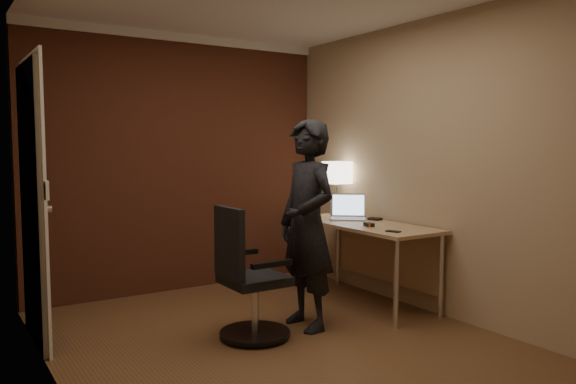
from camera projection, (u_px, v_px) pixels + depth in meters
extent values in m
plane|color=brown|center=(288.00, 347.00, 3.97)|extent=(4.00, 4.00, 0.00)
plane|color=tan|center=(179.00, 163.00, 5.54)|extent=(3.00, 0.00, 3.00)
plane|color=tan|center=(565.00, 191.00, 2.19)|extent=(3.00, 0.00, 3.00)
plane|color=tan|center=(58.00, 178.00, 3.06)|extent=(0.00, 4.00, 4.00)
plane|color=tan|center=(439.00, 167.00, 4.68)|extent=(0.00, 4.00, 4.00)
cube|color=brown|center=(180.00, 163.00, 5.52)|extent=(2.98, 0.06, 2.50)
cube|color=silver|center=(179.00, 38.00, 5.41)|extent=(3.00, 0.08, 0.08)
cube|color=silver|center=(439.00, 18.00, 4.55)|extent=(0.08, 4.00, 0.08)
cube|color=silver|center=(32.00, 205.00, 4.02)|extent=(0.05, 0.82, 2.02)
cube|color=silver|center=(35.00, 205.00, 4.02)|extent=(0.02, 0.92, 2.12)
cylinder|color=silver|center=(47.00, 209.00, 3.76)|extent=(0.05, 0.05, 0.05)
cube|color=silver|center=(46.00, 190.00, 3.45)|extent=(0.02, 0.08, 0.12)
cube|color=tan|center=(363.00, 225.00, 5.04)|extent=(0.60, 1.50, 0.03)
cube|color=tan|center=(386.00, 253.00, 5.21)|extent=(0.02, 1.38, 0.54)
cylinder|color=silver|center=(396.00, 284.00, 4.36)|extent=(0.04, 0.04, 0.70)
cylinder|color=silver|center=(298.00, 255.00, 5.51)|extent=(0.04, 0.04, 0.70)
cylinder|color=silver|center=(441.00, 276.00, 4.63)|extent=(0.04, 0.04, 0.70)
cylinder|color=silver|center=(338.00, 250.00, 5.78)|extent=(0.04, 0.04, 0.70)
cube|color=silver|center=(337.00, 214.00, 5.64)|extent=(0.11, 0.11, 0.01)
cylinder|color=silver|center=(337.00, 198.00, 5.63)|extent=(0.01, 0.01, 0.30)
cube|color=white|center=(337.00, 173.00, 5.60)|extent=(0.22, 0.22, 0.22)
cube|color=silver|center=(348.00, 219.00, 5.29)|extent=(0.40, 0.39, 0.01)
cube|color=silver|center=(348.00, 205.00, 5.39)|extent=(0.29, 0.25, 0.22)
cube|color=#B2CCF2|center=(348.00, 205.00, 5.38)|extent=(0.26, 0.22, 0.19)
cube|color=gray|center=(348.00, 218.00, 5.28)|extent=(0.30, 0.28, 0.00)
cube|color=black|center=(369.00, 225.00, 4.82)|extent=(0.08, 0.11, 0.03)
cube|color=black|center=(393.00, 231.00, 4.52)|extent=(0.09, 0.13, 0.01)
cube|color=black|center=(375.00, 219.00, 5.24)|extent=(0.12, 0.13, 0.02)
cylinder|color=black|center=(255.00, 333.00, 4.16)|extent=(0.52, 0.52, 0.03)
cylinder|color=silver|center=(255.00, 307.00, 4.15)|extent=(0.06, 0.06, 0.39)
cube|color=black|center=(255.00, 280.00, 4.13)|extent=(0.43, 0.43, 0.07)
cube|color=black|center=(229.00, 243.00, 3.99)|extent=(0.05, 0.39, 0.52)
cube|color=black|center=(239.00, 253.00, 4.32)|extent=(0.32, 0.05, 0.04)
cube|color=black|center=(272.00, 264.00, 3.91)|extent=(0.32, 0.05, 0.04)
imported|color=black|center=(307.00, 225.00, 4.35)|extent=(0.39, 0.59, 1.63)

